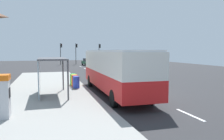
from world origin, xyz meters
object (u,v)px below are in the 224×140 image
recycling_bin_red (75,81)px  traffic_light_far_side (61,51)px  recycling_bin_green (73,79)px  traffic_light_near_side (99,51)px  sedan_near (88,62)px  bus_shelter (47,67)px  bus (114,69)px  recycling_bin_blue (76,82)px  white_van (101,62)px  ticket_machine (2,96)px  recycling_bin_yellow (74,80)px  traffic_light_median (76,50)px

recycling_bin_red → traffic_light_far_side: traffic_light_far_side is taller
recycling_bin_green → traffic_light_near_side: bearing=72.1°
sedan_near → bus_shelter: bearing=-105.1°
bus → traffic_light_far_side: bearing=92.3°
bus → recycling_bin_blue: size_ratio=11.64×
recycling_bin_green → traffic_light_near_side: 31.71m
traffic_light_near_side → traffic_light_far_side: traffic_light_far_side is taller
bus → white_van: 19.90m
white_van → traffic_light_near_side: traffic_light_near_side is taller
traffic_light_far_side → recycling_bin_blue: bearing=-91.9°
ticket_machine → recycling_bin_red: (4.21, 7.70, -0.52)m
white_van → bus_shelter: 21.35m
ticket_machine → recycling_bin_yellow: size_ratio=2.04×
bus → traffic_light_near_side: traffic_light_near_side is taller
sedan_near → recycling_bin_blue: bearing=-102.3°
bus_shelter → sedan_near: bearing=74.9°
recycling_bin_green → traffic_light_near_side: traffic_light_near_side is taller
traffic_light_near_side → recycling_bin_green: bearing=-107.9°
ticket_machine → recycling_bin_red: size_ratio=2.04×
recycling_bin_green → bus_shelter: bus_shelter is taller
white_van → traffic_light_median: traffic_light_median is taller
traffic_light_median → bus_shelter: 36.74m
recycling_bin_yellow → traffic_light_near_side: 32.37m
bus → recycling_bin_yellow: 4.61m
ticket_machine → recycling_bin_blue: size_ratio=2.04×
recycling_bin_yellow → traffic_light_far_side: bearing=88.0°
ticket_machine → bus_shelter: (2.00, 4.70, 0.93)m
white_van → recycling_bin_blue: size_ratio=5.50×
recycling_bin_yellow → recycling_bin_green: same height
bus → traffic_light_far_side: 35.33m
bus → traffic_light_far_side: size_ratio=2.30×
bus → traffic_light_median: 36.16m
sedan_near → recycling_bin_blue: size_ratio=4.73×
recycling_bin_blue → traffic_light_far_side: size_ratio=0.20×
recycling_bin_red → traffic_light_far_side: bearing=88.0°
recycling_bin_red → bus: bearing=-50.2°
recycling_bin_blue → bus_shelter: size_ratio=0.24×
sedan_near → recycling_bin_red: 29.93m
recycling_bin_yellow → traffic_light_median: 32.81m
recycling_bin_blue → bus: bearing=-42.6°
ticket_machine → traffic_light_median: bearing=77.8°
recycling_bin_blue → recycling_bin_yellow: same height
recycling_bin_red → traffic_light_near_side: size_ratio=0.20×
white_van → recycling_bin_red: 17.73m
recycling_bin_red → traffic_light_median: bearing=82.1°
sedan_near → traffic_light_near_side: (3.20, 2.27, 2.36)m
recycling_bin_red → traffic_light_far_side: 32.40m
recycling_bin_red → traffic_light_near_side: 33.04m
bus → recycling_bin_yellow: bearing=124.0°
sedan_near → traffic_light_far_side: size_ratio=0.93×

